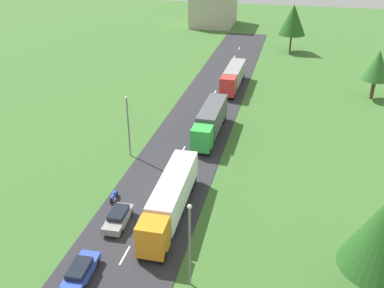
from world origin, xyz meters
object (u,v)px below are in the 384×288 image
car_lead (81,271)px  motorcycle_courier (114,196)px  truck_lead (171,197)px  car_second (118,218)px  distant_building (214,7)px  lamppost_lead (190,241)px  tree_oak (378,66)px  truck_second (210,120)px  lamppost_second (128,123)px  truck_third (233,76)px  tree_maple (293,20)px

car_lead → motorcycle_courier: 11.04m
truck_lead → car_lead: size_ratio=3.14×
truck_lead → car_second: truck_lead is taller
car_lead → distant_building: bearing=94.8°
motorcycle_courier → lamppost_lead: size_ratio=0.25×
tree_oak → distant_building: size_ratio=0.57×
car_second → distant_building: size_ratio=0.31×
truck_second → lamppost_lead: lamppost_lead is taller
truck_lead → lamppost_second: 13.60m
truck_second → truck_third: bearing=89.7°
truck_lead → car_lead: (-4.71, -9.72, -1.37)m
truck_second → tree_maple: (8.78, 45.52, 4.71)m
truck_lead → motorcycle_courier: size_ratio=7.18×
distant_building → tree_maple: bearing=-46.7°
truck_lead → lamppost_lead: lamppost_lead is taller
car_lead → lamppost_second: lamppost_second is taller
car_second → distant_building: bearing=95.4°
car_lead → tree_oak: size_ratio=0.56×
truck_lead → car_second: size_ratio=3.19×
truck_lead → lamppost_second: lamppost_second is taller
lamppost_lead → tree_oak: (19.02, 46.25, 1.20)m
truck_third → motorcycle_courier: size_ratio=6.42×
car_lead → car_second: car_second is taller
truck_second → motorcycle_courier: bearing=-111.0°
truck_second → tree_maple: size_ratio=1.20×
lamppost_lead → car_second: bearing=145.7°
truck_third → tree_oak: (22.69, 0.39, 3.42)m
tree_oak → tree_maple: size_ratio=0.79×
truck_second → motorcycle_courier: truck_second is taller
truck_second → lamppost_second: (-8.41, -7.85, 2.18)m
truck_second → lamppost_lead: size_ratio=1.59×
tree_maple → distant_building: tree_maple is taller
car_lead → truck_lead: bearing=64.1°
car_lead → car_second: size_ratio=1.01×
lamppost_second → tree_oak: 41.55m
truck_lead → distant_building: bearing=98.4°
truck_lead → tree_maple: bearing=82.0°
tree_oak → lamppost_second: bearing=-138.7°
tree_maple → truck_second: bearing=-100.9°
tree_maple → distant_building: bearing=133.3°
motorcycle_courier → tree_oak: (29.42, 36.81, 4.97)m
truck_second → car_second: 21.51m
lamppost_lead → tree_maple: 72.43m
truck_second → car_lead: size_ratio=2.75×
car_second → tree_maple: size_ratio=0.43×
lamppost_second → tree_oak: tree_oak is taller
car_lead → lamppost_second: (-3.54, 20.29, 3.59)m
motorcycle_courier → lamppost_lead: 14.55m
truck_third → car_second: (-4.71, -40.14, -1.27)m
lamppost_lead → tree_oak: tree_oak is taller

